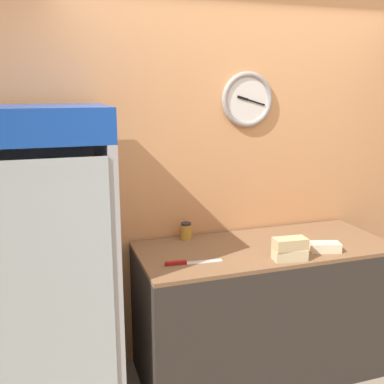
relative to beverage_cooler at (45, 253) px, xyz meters
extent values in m
cube|color=tan|center=(1.39, 0.36, 0.34)|extent=(5.20, 0.06, 2.70)
torus|color=gray|center=(1.40, 0.32, 0.85)|extent=(0.38, 0.04, 0.38)
cylinder|color=white|center=(1.40, 0.32, 0.85)|extent=(0.31, 0.01, 0.31)
cube|color=black|center=(1.36, 0.31, 0.86)|extent=(0.08, 0.01, 0.04)
cube|color=black|center=(1.46, 0.31, 0.83)|extent=(0.13, 0.01, 0.05)
cube|color=#332D28|center=(1.39, -0.04, -0.57)|extent=(1.69, 0.71, 0.89)
cube|color=brown|center=(1.39, -0.04, -0.11)|extent=(1.69, 0.71, 0.02)
cube|color=#B2B7BC|center=(0.00, 0.29, -0.18)|extent=(0.76, 0.04, 1.67)
cube|color=#B2B7BC|center=(0.36, -0.04, -0.18)|extent=(0.05, 0.71, 1.67)
cube|color=white|center=(0.00, 0.26, -0.18)|extent=(0.66, 0.02, 1.57)
cube|color=silver|center=(0.00, -0.41, -0.18)|extent=(0.66, 0.01, 1.57)
cube|color=blue|center=(0.00, -0.08, 0.75)|extent=(0.76, 0.64, 0.18)
cube|color=silver|center=(0.00, -0.06, -0.61)|extent=(0.64, 0.59, 0.01)
cube|color=silver|center=(0.00, -0.06, -0.32)|extent=(0.64, 0.59, 0.01)
cube|color=silver|center=(0.00, -0.06, -0.02)|extent=(0.64, 0.59, 0.01)
cube|color=silver|center=(0.00, -0.06, 0.28)|extent=(0.64, 0.59, 0.01)
cylinder|color=#B2231E|center=(-0.06, -0.32, 0.07)|extent=(0.06, 0.06, 0.17)
cylinder|color=#B2231E|center=(-0.06, -0.32, 0.19)|extent=(0.02, 0.02, 0.07)
cylinder|color=navy|center=(-0.15, -0.31, -0.52)|extent=(0.07, 0.07, 0.17)
cylinder|color=navy|center=(-0.15, -0.31, -0.41)|extent=(0.03, 0.03, 0.07)
cylinder|color=#5B2D19|center=(-0.04, -0.32, -0.55)|extent=(0.07, 0.07, 0.11)
cylinder|color=#5B2D19|center=(-0.04, -0.32, -0.47)|extent=(0.03, 0.03, 0.05)
cylinder|color=#2D6B38|center=(0.11, -0.32, -0.25)|extent=(0.06, 0.06, 0.13)
cylinder|color=#2D6B38|center=(0.11, -0.32, -0.16)|extent=(0.02, 0.02, 0.05)
cylinder|color=orange|center=(0.22, -0.32, -0.23)|extent=(0.06, 0.06, 0.16)
cylinder|color=orange|center=(0.22, -0.32, -0.11)|extent=(0.02, 0.02, 0.07)
cylinder|color=#72337F|center=(-0.19, -0.32, -0.24)|extent=(0.06, 0.06, 0.14)
cylinder|color=#72337F|center=(-0.19, -0.32, -0.14)|extent=(0.02, 0.02, 0.06)
cube|color=beige|center=(1.41, -0.32, -0.06)|extent=(0.21, 0.13, 0.07)
cube|color=tan|center=(1.41, -0.32, 0.01)|extent=(0.21, 0.12, 0.07)
cube|color=beige|center=(1.70, -0.26, -0.07)|extent=(0.21, 0.14, 0.06)
cube|color=silver|center=(0.91, -0.19, -0.09)|extent=(0.23, 0.06, 0.00)
cube|color=maroon|center=(0.73, -0.18, -0.08)|extent=(0.13, 0.04, 0.02)
cylinder|color=gold|center=(0.93, 0.25, -0.04)|extent=(0.08, 0.08, 0.10)
cylinder|color=#262628|center=(0.93, 0.25, 0.02)|extent=(0.07, 0.07, 0.01)
camera|label=1|loc=(0.05, -2.57, 0.93)|focal=42.00mm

